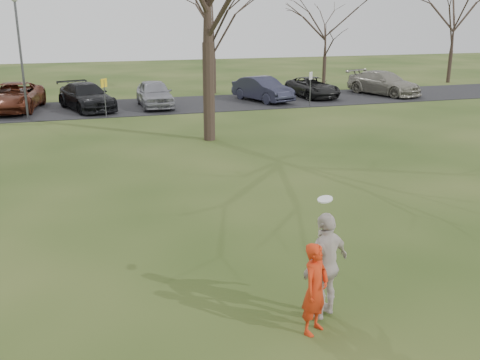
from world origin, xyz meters
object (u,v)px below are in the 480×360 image
at_px(car_3, 86,97).
at_px(car_5, 263,89).
at_px(car_6, 313,87).
at_px(player_defender, 315,289).
at_px(car_2, 14,97).
at_px(lamp_post, 19,43).
at_px(car_4, 155,94).
at_px(car_7, 384,83).
at_px(catching_play, 326,265).

distance_m(car_3, car_5, 10.85).
bearing_deg(car_6, player_defender, -118.26).
distance_m(car_3, car_6, 14.65).
height_order(car_2, lamp_post, lamp_post).
relative_size(car_4, car_7, 0.85).
bearing_deg(car_4, catching_play, -91.44).
distance_m(car_4, catching_play, 24.55).
relative_size(car_5, catching_play, 2.11).
distance_m(car_2, car_3, 4.07).
relative_size(car_6, lamp_post, 0.75).
bearing_deg(car_3, car_4, -20.22).
distance_m(car_5, catching_play, 25.90).
bearing_deg(player_defender, car_4, 52.23).
height_order(car_5, car_6, car_5).
bearing_deg(car_4, player_defender, -92.27).
bearing_deg(car_5, car_7, -17.42).
distance_m(car_6, lamp_post, 18.28).
height_order(car_3, car_5, car_5).
height_order(car_6, car_7, car_7).
xyz_separation_m(car_4, car_6, (10.70, 0.90, -0.14)).
xyz_separation_m(car_5, car_6, (3.78, 0.68, -0.11)).
bearing_deg(car_6, catching_play, -117.90).
distance_m(car_4, car_5, 6.92).
xyz_separation_m(car_7, lamp_post, (-22.93, -2.59, 3.14)).
distance_m(car_2, catching_play, 26.57).
distance_m(car_2, lamp_post, 4.49).
distance_m(player_defender, catching_play, 0.58).
bearing_deg(car_2, lamp_post, -65.19).
relative_size(car_3, car_4, 1.13).
xyz_separation_m(car_2, lamp_post, (0.87, -3.09, 3.14)).
bearing_deg(car_4, car_6, 4.95).
bearing_deg(catching_play, player_defender, -133.83).
distance_m(car_2, car_4, 7.98).
distance_m(car_6, catching_play, 27.87).
height_order(catching_play, lamp_post, lamp_post).
relative_size(car_3, car_5, 1.13).
bearing_deg(player_defender, car_3, 61.20).
bearing_deg(car_7, lamp_post, 166.73).
xyz_separation_m(car_7, catching_play, (-16.57, -25.07, 0.22)).
bearing_deg(car_3, car_7, -16.65).
bearing_deg(car_4, car_3, 177.64).
relative_size(car_6, catching_play, 2.14).
xyz_separation_m(car_5, catching_play, (-7.60, -24.76, 0.24)).
bearing_deg(car_6, car_4, -178.99).
xyz_separation_m(car_5, car_7, (8.97, 0.32, 0.03)).
bearing_deg(lamp_post, car_7, 6.45).
xyz_separation_m(car_3, lamp_post, (-3.11, -2.23, 3.17)).
xyz_separation_m(car_2, car_4, (7.91, -1.03, 0.00)).
height_order(car_6, catching_play, catching_play).
xyz_separation_m(player_defender, car_5, (7.97, 25.14, -0.02)).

